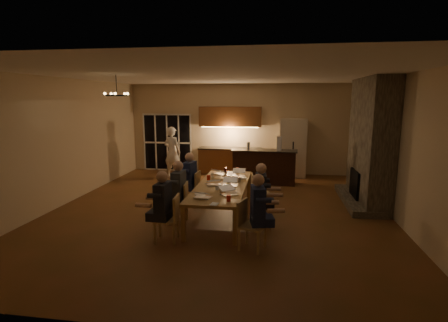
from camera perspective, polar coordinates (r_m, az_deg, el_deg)
The scene contains 45 objects.
floor at distance 8.58m, azimuth -0.87°, elevation -8.06°, with size 9.00×9.00×0.00m, color brown.
back_wall at distance 12.67m, azimuth 2.53°, elevation 5.27°, with size 8.00×0.04×3.20m, color #C4B18B.
left_wall at distance 9.73m, azimuth -24.97°, elevation 2.83°, with size 0.04×9.00×3.20m, color #C4B18B.
right_wall at distance 8.53m, azimuth 26.80°, elevation 1.77°, with size 0.04×9.00×3.20m, color #C4B18B.
ceiling at distance 8.17m, azimuth -0.94°, elevation 13.93°, with size 8.00×9.00×0.04m, color white.
french_doors at distance 13.25m, azimuth -9.22°, elevation 2.97°, with size 1.86×0.08×2.10m, color black.
fireplace at distance 9.59m, azimuth 22.80°, elevation 2.89°, with size 0.58×2.50×3.20m, color #6B6454.
kitchenette at distance 12.44m, azimuth 0.97°, elevation 3.33°, with size 2.24×0.68×2.40m, color brown, non-canonical shape.
refrigerator at distance 12.31m, azimuth 11.14°, elevation 2.13°, with size 0.90×0.68×2.00m, color beige.
dining_table at distance 8.03m, azimuth -0.37°, elevation -6.54°, with size 1.10×3.15×0.75m, color #AE8345.
bar_island at distance 11.21m, azimuth 6.59°, elevation -0.91°, with size 2.05×0.68×1.08m, color black.
chair_left_near at distance 6.79m, azimuth -9.39°, elevation -9.25°, with size 0.44×0.44×0.89m, color tan, non-canonical shape.
chair_left_mid at distance 7.71m, azimuth -7.66°, elevation -6.80°, with size 0.44×0.44×0.89m, color tan, non-canonical shape.
chair_left_far at distance 8.82m, azimuth -5.55°, elevation -4.58°, with size 0.44×0.44×0.89m, color tan, non-canonical shape.
chair_right_near at distance 6.38m, azimuth 4.66°, elevation -10.44°, with size 0.44×0.44×0.89m, color tan, non-canonical shape.
chair_right_mid at distance 7.46m, azimuth 6.12°, elevation -7.37°, with size 0.44×0.44×0.89m, color tan, non-canonical shape.
chair_right_far at distance 8.54m, azimuth 5.94°, elevation -5.09°, with size 0.44×0.44×0.89m, color tan, non-canonical shape.
person_left_near at distance 6.66m, azimuth -9.92°, elevation -7.41°, with size 0.60×0.60×1.38m, color black, non-canonical shape.
person_right_near at distance 6.34m, azimuth 5.52°, elevation -8.23°, with size 0.60×0.60×1.38m, color navy, non-canonical shape.
person_left_mid at distance 7.61m, azimuth -7.40°, elevation -5.10°, with size 0.60×0.60×1.38m, color #373C41, non-canonical shape.
person_right_mid at distance 7.33m, azimuth 6.01°, elevation -5.67°, with size 0.60×0.60×1.38m, color black, non-canonical shape.
person_left_far at distance 8.70m, azimuth -5.60°, elevation -3.13°, with size 0.60×0.60×1.38m, color navy, non-canonical shape.
standing_person at distance 12.06m, azimuth -8.44°, elevation 1.44°, with size 0.64×0.42×1.74m, color white.
chandelier at distance 8.26m, azimuth -17.09°, elevation 10.19°, with size 0.54×0.54×0.03m, color black.
laptop_a at distance 6.93m, azimuth -3.46°, elevation -5.09°, with size 0.32×0.28×0.23m, color silver, non-canonical shape.
laptop_b at distance 7.11m, azimuth 0.88°, elevation -4.67°, with size 0.32×0.28×0.23m, color silver, non-canonical shape.
laptop_c at distance 7.94m, azimuth -1.73°, elevation -3.09°, with size 0.32×0.28×0.23m, color silver, non-canonical shape.
laptop_d at distance 7.81m, azimuth 0.98°, elevation -3.31°, with size 0.32×0.28×0.23m, color silver, non-canonical shape.
laptop_e at distance 9.00m, azimuth -0.53°, elevation -1.50°, with size 0.32×0.28×0.23m, color silver, non-canonical shape.
laptop_f at distance 8.81m, azimuth 2.45°, elevation -1.76°, with size 0.32×0.28×0.23m, color silver, non-canonical shape.
mug_front at distance 7.52m, azimuth -1.12°, elevation -4.35°, with size 0.08×0.08×0.10m, color white.
mug_mid at distance 8.44m, azimuth 0.72°, elevation -2.73°, with size 0.08×0.08×0.10m, color white.
mug_back at distance 8.72m, azimuth -1.85°, elevation -2.31°, with size 0.08×0.08×0.10m, color white.
redcup_near at distance 6.69m, azimuth 0.77°, elevation -6.10°, with size 0.08×0.08×0.12m, color red.
redcup_mid at distance 8.42m, azimuth -2.54°, elevation -2.70°, with size 0.08×0.08×0.12m, color red.
redcup_far at distance 9.27m, azimuth 2.19°, elevation -1.49°, with size 0.09×0.09×0.12m, color red.
can_silver at distance 7.30m, azimuth -0.46°, elevation -4.72°, with size 0.07×0.07×0.12m, color #B2B2B7.
can_cola at distance 9.29m, azimuth 0.24°, elevation -1.46°, with size 0.07×0.07×0.12m, color #3F0F0C.
can_right at distance 8.20m, azimuth 2.49°, elevation -3.04°, with size 0.07×0.07×0.12m, color #B2B2B7.
plate_near at distance 7.29m, azimuth 1.22°, elevation -5.16°, with size 0.25×0.25×0.02m, color white.
plate_left at distance 7.19m, azimuth -3.89°, elevation -5.40°, with size 0.24×0.24×0.02m, color white.
plate_far at distance 8.58m, azimuth 2.89°, elevation -2.81°, with size 0.25×0.25×0.02m, color white.
notepad at distance 6.52m, azimuth -1.59°, elevation -7.05°, with size 0.14×0.19×0.01m, color white.
bar_bottle at distance 11.12m, azimuth 4.00°, elevation 2.49°, with size 0.09×0.09×0.24m, color #99999E.
bar_blender at distance 10.98m, azimuth 9.02°, elevation 2.83°, with size 0.14×0.14×0.45m, color silver.
Camera 1 is at (1.36, -8.03, 2.69)m, focal length 28.00 mm.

